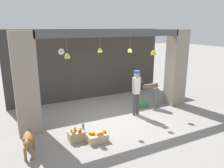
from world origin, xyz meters
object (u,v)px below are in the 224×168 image
at_px(worker_stooping, 151,91).
at_px(wall_clock, 61,52).
at_px(shopkeeper, 136,89).
at_px(produce_box_green, 142,104).
at_px(fruit_crate_apples, 76,135).
at_px(dog, 28,140).
at_px(water_bottle, 83,128).
at_px(fruit_crate_oranges, 97,137).

xyz_separation_m(worker_stooping, wall_clock, (-3.09, 2.25, 1.53)).
xyz_separation_m(shopkeeper, produce_box_green, (0.70, 0.62, -0.90)).
bearing_deg(fruit_crate_apples, shopkeeper, 17.91).
height_order(dog, shopkeeper, shopkeeper).
xyz_separation_m(worker_stooping, water_bottle, (-3.28, -0.84, -0.59)).
bearing_deg(fruit_crate_apples, fruit_crate_oranges, -31.85).
bearing_deg(worker_stooping, produce_box_green, 118.27).
bearing_deg(dog, fruit_crate_oranges, 97.21).
relative_size(shopkeeper, fruit_crate_oranges, 2.95).
distance_m(shopkeeper, wall_clock, 3.60).
bearing_deg(fruit_crate_apples, produce_box_green, 23.82).
relative_size(worker_stooping, fruit_crate_oranges, 1.85).
bearing_deg(shopkeeper, dog, 23.61).
height_order(water_bottle, wall_clock, wall_clock).
relative_size(dog, fruit_crate_oranges, 1.70).
bearing_deg(worker_stooping, water_bottle, 161.99).
xyz_separation_m(worker_stooping, fruit_crate_apples, (-3.66, -1.29, -0.54)).
relative_size(fruit_crate_oranges, water_bottle, 2.23).
distance_m(worker_stooping, wall_clock, 4.12).
distance_m(fruit_crate_apples, wall_clock, 4.14).
relative_size(water_bottle, wall_clock, 0.92).
height_order(shopkeeper, water_bottle, shopkeeper).
distance_m(dog, produce_box_green, 4.97).
relative_size(dog, wall_clock, 3.49).
bearing_deg(fruit_crate_oranges, dog, 176.39).
xyz_separation_m(fruit_crate_apples, produce_box_green, (3.33, 1.47, -0.05)).
relative_size(fruit_crate_apples, produce_box_green, 0.99).
bearing_deg(wall_clock, fruit_crate_oranges, -90.39).
distance_m(fruit_crate_apples, produce_box_green, 3.64).
bearing_deg(fruit_crate_oranges, produce_box_green, 32.90).
bearing_deg(water_bottle, fruit_crate_oranges, -78.67).
bearing_deg(wall_clock, worker_stooping, -36.02).
distance_m(dog, worker_stooping, 5.21).
height_order(fruit_crate_oranges, wall_clock, wall_clock).
bearing_deg(shopkeeper, wall_clock, -43.85).
bearing_deg(worker_stooping, dog, 164.41).
relative_size(dog, water_bottle, 3.80).
relative_size(dog, worker_stooping, 0.92).
bearing_deg(fruit_crate_apples, dog, -170.69).
relative_size(shopkeeper, wall_clock, 6.05).
distance_m(shopkeeper, water_bottle, 2.46).
xyz_separation_m(shopkeeper, water_bottle, (-2.25, -0.40, -0.90)).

